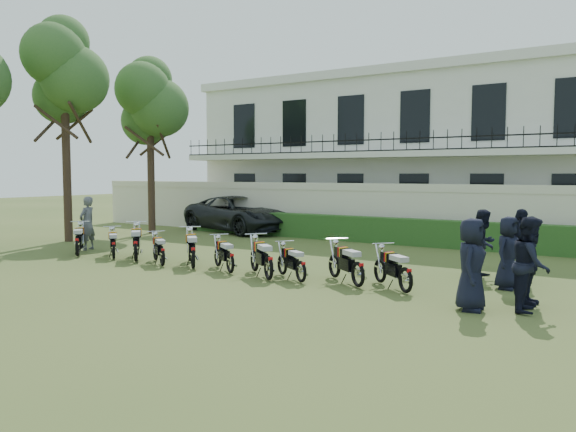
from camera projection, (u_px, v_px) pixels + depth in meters
name	position (u px, v px, depth m)	size (l,w,h in m)	color
ground	(244.00, 266.00, 16.43)	(100.00, 100.00, 0.00)	#3E5321
perimeter_wall	(361.00, 211.00, 23.07)	(30.00, 0.35, 2.30)	beige
hedge	(376.00, 230.00, 21.91)	(18.00, 0.60, 1.00)	#214D1B
building	(413.00, 153.00, 27.88)	(20.40, 9.60, 7.40)	silver
tree_west_mid	(64.00, 71.00, 21.83)	(3.40, 3.20, 8.82)	#473323
tree_west_near	(150.00, 102.00, 24.99)	(3.40, 3.20, 7.90)	#473323
motorcycle_0	(77.00, 242.00, 18.09)	(1.50, 1.37, 1.06)	black
motorcycle_1	(113.00, 246.00, 17.58)	(1.41, 1.15, 0.95)	black
motorcycle_2	(136.00, 246.00, 16.98)	(1.57, 1.52, 1.14)	black
motorcycle_3	(162.00, 252.00, 16.23)	(1.45, 1.05, 0.93)	black
motorcycle_4	(193.00, 252.00, 15.74)	(1.50, 1.47, 1.09)	black
motorcycle_5	(230.00, 258.00, 15.06)	(1.50, 1.07, 0.96)	black
motorcycle_6	(269.00, 262.00, 14.08)	(1.58, 1.30, 1.07)	black
motorcycle_7	(301.00, 266.00, 13.79)	(1.46, 1.01, 0.93)	black
motorcycle_8	(358.00, 268.00, 13.20)	(1.58, 1.24, 1.04)	black
motorcycle_9	(406.00, 274.00, 12.56)	(1.47, 1.26, 1.01)	black
suv	(240.00, 214.00, 26.00)	(2.75, 5.96, 1.66)	black
inspector	(87.00, 223.00, 19.81)	(0.69, 0.45, 1.89)	slate
officer_0	(471.00, 264.00, 11.05)	(0.90, 0.58, 1.83)	black
officer_1	(531.00, 264.00, 10.94)	(0.91, 0.71, 1.88)	black
officer_2	(529.00, 267.00, 11.51)	(0.93, 0.39, 1.59)	black
officer_3	(508.00, 253.00, 13.09)	(0.84, 0.54, 1.71)	black
officer_4	(484.00, 243.00, 14.64)	(0.86, 0.67, 1.77)	black
officer_5	(520.00, 246.00, 13.90)	(1.08, 0.45, 1.84)	black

